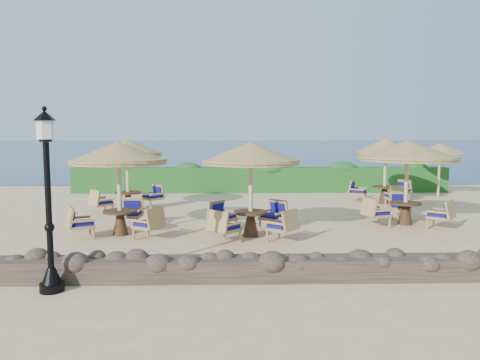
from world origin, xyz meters
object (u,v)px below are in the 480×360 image
at_px(cafe_set_1, 251,172).
at_px(cafe_set_2, 407,162).
at_px(cafe_set_0, 119,169).
at_px(cafe_set_3, 127,158).
at_px(cafe_set_4, 385,160).
at_px(extra_parasol, 440,149).
at_px(lamp_post, 49,208).

relative_size(cafe_set_1, cafe_set_2, 0.89).
height_order(cafe_set_0, cafe_set_1, same).
height_order(cafe_set_3, cafe_set_4, same).
bearing_deg(extra_parasol, cafe_set_3, -166.09).
xyz_separation_m(cafe_set_1, cafe_set_2, (4.96, 1.54, 0.16)).
xyz_separation_m(lamp_post, cafe_set_4, (9.60, 10.28, 0.25)).
distance_m(cafe_set_0, cafe_set_2, 8.76).
bearing_deg(cafe_set_4, extra_parasol, 29.87).
bearing_deg(cafe_set_1, extra_parasol, 40.82).
xyz_separation_m(cafe_set_0, cafe_set_1, (3.70, -0.23, -0.09)).
distance_m(lamp_post, cafe_set_1, 5.92).
bearing_deg(cafe_set_3, cafe_set_4, 8.55).
height_order(extra_parasol, cafe_set_2, cafe_set_2).
bearing_deg(cafe_set_4, cafe_set_1, -134.56).
bearing_deg(cafe_set_0, cafe_set_1, -3.59).
height_order(lamp_post, cafe_set_1, lamp_post).
relative_size(cafe_set_2, cafe_set_3, 1.16).
relative_size(lamp_post, cafe_set_1, 1.21).
distance_m(cafe_set_1, cafe_set_4, 8.16).
bearing_deg(lamp_post, cafe_set_2, 34.17).
bearing_deg(cafe_set_0, lamp_post, -92.20).
height_order(cafe_set_2, cafe_set_3, same).
distance_m(cafe_set_0, cafe_set_3, 4.12).
xyz_separation_m(cafe_set_2, cafe_set_3, (-9.30, 2.76, -0.01)).
xyz_separation_m(cafe_set_0, cafe_set_3, (-0.64, 4.07, 0.06)).
bearing_deg(cafe_set_2, cafe_set_3, 163.46).
distance_m(lamp_post, extra_parasol, 17.41).
bearing_deg(extra_parasol, lamp_post, -136.40).
distance_m(extra_parasol, cafe_set_2, 7.08).
distance_m(cafe_set_2, cafe_set_3, 9.71).
distance_m(cafe_set_0, cafe_set_1, 3.70).
relative_size(extra_parasol, cafe_set_4, 0.87).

